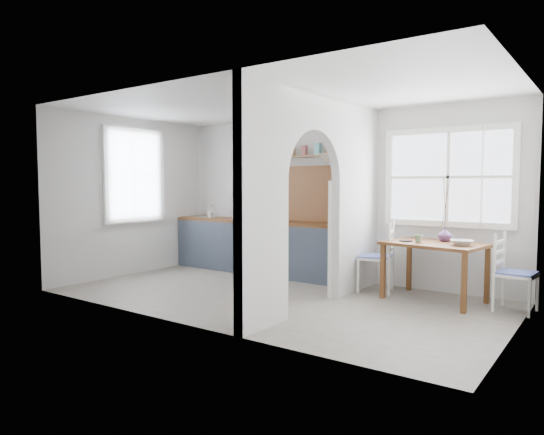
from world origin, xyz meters
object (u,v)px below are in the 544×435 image
Objects in this scene: chair_right at (516,273)px; vase at (445,234)px; dining_table at (434,272)px; kettle at (338,217)px; chair_left at (376,256)px.

vase is (-0.89, 0.22, 0.38)m from chair_right.
kettle is (-1.49, 0.18, 0.64)m from dining_table.
chair_left is at bearing -176.17° from dining_table.
dining_table is at bearing 69.23° from chair_left.
chair_right is at bearing 72.67° from chair_left.
vase is at bearing 81.36° from chair_right.
dining_table is 1.63m from kettle.
chair_right is 5.02× the size of vase.
kettle is (-0.66, 0.10, 0.52)m from chair_left.
vase is at bearing 84.61° from dining_table.
dining_table is 6.54× the size of vase.
kettle is 1.28× the size of vase.
chair_right is (1.79, -0.07, -0.03)m from chair_left.
chair_left reaches higher than dining_table.
kettle reaches higher than vase.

